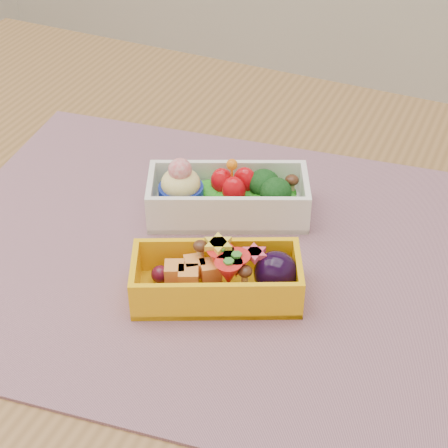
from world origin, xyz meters
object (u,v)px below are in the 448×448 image
at_px(table, 244,324).
at_px(bento_white, 227,196).
at_px(placemat, 215,256).
at_px(bento_yellow, 220,277).

height_order(table, bento_white, bento_white).
height_order(table, placemat, placemat).
bearing_deg(bento_yellow, table, 67.18).
xyz_separation_m(placemat, bento_white, (-0.02, 0.07, 0.02)).
relative_size(table, placemat, 2.11).
relative_size(table, bento_white, 6.61).
distance_m(table, bento_yellow, 0.14).
bearing_deg(bento_white, placemat, -100.10).
distance_m(table, placemat, 0.11).
bearing_deg(bento_yellow, placemat, 94.66).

